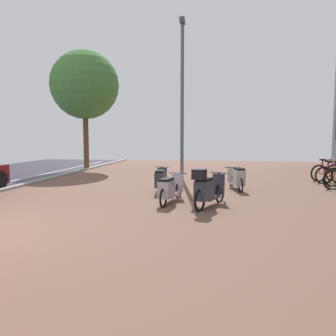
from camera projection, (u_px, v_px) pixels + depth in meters
The scene contains 9 objects.
ground at pixel (26, 245), 5.41m from camera, with size 21.00×40.00×0.13m.
bicycle_rack_08 at pixel (332, 175), 12.45m from camera, with size 1.30×0.48×0.95m.
bicycle_rack_09 at pixel (326, 173), 13.19m from camera, with size 1.31×0.51×0.97m.
scooter_near at pixel (161, 180), 10.48m from camera, with size 0.52×1.81×0.79m.
scooter_mid at pixel (169, 189), 8.70m from camera, with size 0.65×1.82×0.77m.
scooter_far at pixel (207, 189), 8.15m from camera, with size 0.92×1.70×1.04m.
scooter_extra at pixel (237, 178), 10.90m from camera, with size 0.64×1.68×0.79m.
lamp_post at pixel (182, 93), 13.30m from camera, with size 0.20×0.52×6.48m.
street_tree at pixel (85, 85), 17.77m from camera, with size 3.69×3.69×6.46m.
Camera 1 is at (4.49, -4.89, 1.75)m, focal length 34.97 mm.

